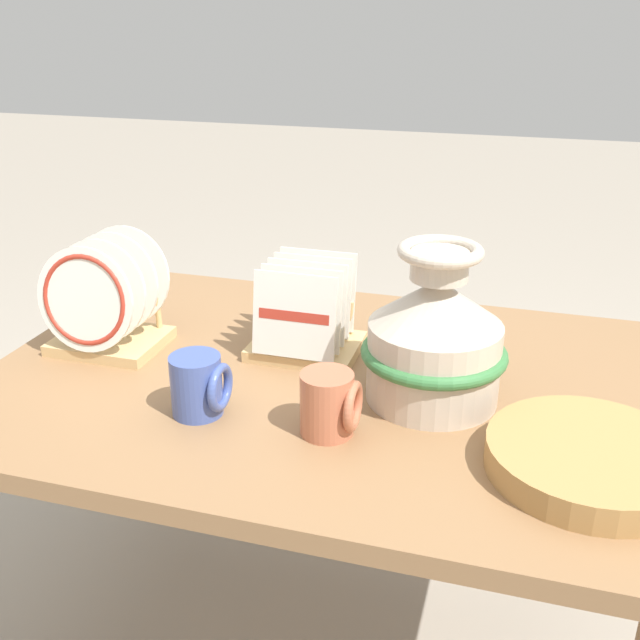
# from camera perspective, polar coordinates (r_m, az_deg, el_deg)

# --- Properties ---
(display_table) EXTENTS (1.22, 0.87, 0.67)m
(display_table) POSITION_cam_1_polar(r_m,az_deg,el_deg) (1.43, 0.00, -6.88)
(display_table) COLOR olive
(display_table) RESTS_ON ground_plane
(ceramic_vase) EXTENTS (0.25, 0.25, 0.28)m
(ceramic_vase) POSITION_cam_1_polar(r_m,az_deg,el_deg) (1.27, 8.74, -1.29)
(ceramic_vase) COLOR beige
(ceramic_vase) RESTS_ON display_table
(dish_rack_round_plates) EXTENTS (0.21, 0.18, 0.23)m
(dish_rack_round_plates) POSITION_cam_1_polar(r_m,az_deg,el_deg) (1.52, -16.06, 0.92)
(dish_rack_round_plates) COLOR tan
(dish_rack_round_plates) RESTS_ON display_table
(dish_rack_square_plates) EXTENTS (0.21, 0.18, 0.18)m
(dish_rack_square_plates) POSITION_cam_1_polar(r_m,az_deg,el_deg) (1.45, -1.06, -0.20)
(dish_rack_square_plates) COLOR tan
(dish_rack_square_plates) RESTS_ON display_table
(wicker_charger_stack) EXTENTS (0.30, 0.30, 0.04)m
(wicker_charger_stack) POSITION_cam_1_polar(r_m,az_deg,el_deg) (1.18, 19.86, -9.92)
(wicker_charger_stack) COLOR #AD7F47
(wicker_charger_stack) RESTS_ON display_table
(mug_cobalt_glaze) EXTENTS (0.09, 0.09, 0.10)m
(mug_cobalt_glaze) POSITION_cam_1_polar(r_m,az_deg,el_deg) (1.26, -9.19, -4.95)
(mug_cobalt_glaze) COLOR #42569E
(mug_cobalt_glaze) RESTS_ON display_table
(mug_terracotta_glaze) EXTENTS (0.09, 0.09, 0.10)m
(mug_terracotta_glaze) POSITION_cam_1_polar(r_m,az_deg,el_deg) (1.19, 0.76, -6.41)
(mug_terracotta_glaze) COLOR #B76647
(mug_terracotta_glaze) RESTS_ON display_table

